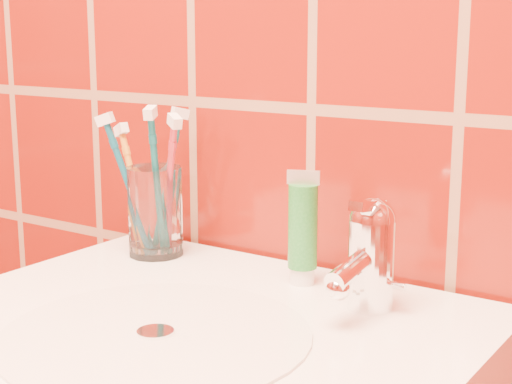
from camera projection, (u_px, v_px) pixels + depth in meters
The scene contains 8 objects.
glass_tumbler at pixel (155, 211), 1.00m from camera, with size 0.07×0.07×0.12m, color white.
toothpaste_tube at pixel (303, 231), 0.89m from camera, with size 0.04×0.03×0.13m.
faucet at pixel (370, 251), 0.81m from camera, with size 0.05×0.11×0.12m.
toothbrush_0 at pixel (157, 184), 0.98m from camera, with size 0.04×0.06×0.20m, color #0B5760, non-canonical shape.
toothbrush_1 at pixel (169, 188), 0.98m from camera, with size 0.07×0.05×0.19m, color #A72334, non-canonical shape.
toothbrush_2 at pixel (129, 186), 1.00m from camera, with size 0.08×0.04×0.19m, color #0C4E69, non-canonical shape.
toothbrush_3 at pixel (166, 181), 1.02m from camera, with size 0.04×0.06×0.19m, color #0D626D, non-canonical shape.
toothbrush_4 at pixel (135, 190), 1.02m from camera, with size 0.09×0.05×0.17m, color orange, non-canonical shape.
Camera 1 is at (0.47, 0.38, 1.14)m, focal length 55.00 mm.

